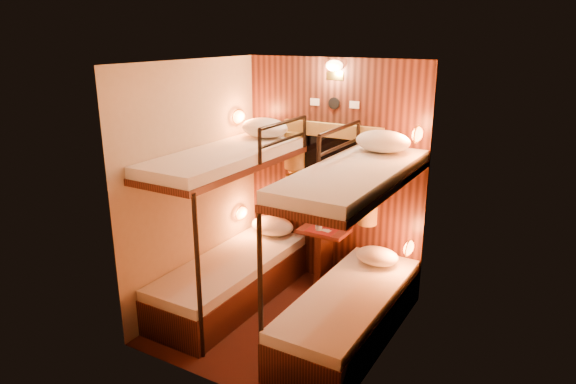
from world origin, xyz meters
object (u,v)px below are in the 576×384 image
Objects in this scene: bunk_left at (231,250)px; bottle_left at (319,219)px; table at (324,249)px; bottle_right at (319,221)px; bunk_right at (350,281)px.

bunk_left is 0.98m from bottle_left.
bottle_right reaches higher than table.
table is at bearing 50.33° from bunk_left.
bunk_left is 0.96m from bottle_right.
table is (0.65, 0.78, -0.14)m from bunk_left.
bunk_left reaches higher than bottle_left.
bottle_left is (-0.70, 0.75, 0.21)m from bunk_right.
bunk_left is 1.30m from bunk_right.
bottle_left is 0.04m from bottle_right.
bunk_right is 1.02m from table.
bottle_left is at bearing 51.27° from bunk_left.
bottle_right is (-0.68, 0.71, 0.19)m from bunk_right.
bunk_right is at bearing -50.33° from table.
bottle_left reaches higher than bottle_right.
bunk_left is at bearing 180.00° from bunk_right.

